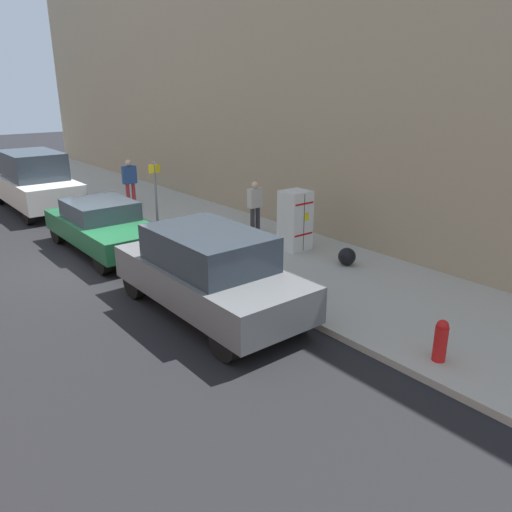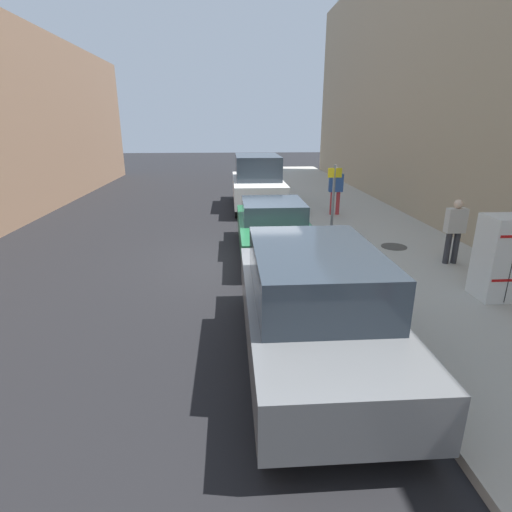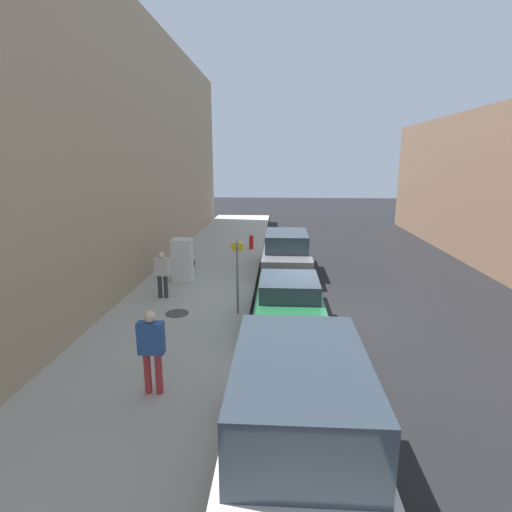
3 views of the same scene
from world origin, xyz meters
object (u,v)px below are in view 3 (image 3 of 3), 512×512
Objects in this scene: pedestrian_standing_near at (151,346)px; street_sign_post at (237,273)px; pedestrian_walking_far at (162,272)px; trash_bag at (190,263)px; parked_van_white at (299,429)px; discarded_refrigerator at (183,260)px; fire_hydrant at (251,242)px; parked_sedan_green at (289,298)px; parked_suv_gray at (286,252)px.

street_sign_post is at bearing -92.29° from pedestrian_standing_near.
street_sign_post is 1.44× the size of pedestrian_walking_far.
street_sign_post reaches higher than trash_bag.
trash_bag is 0.09× the size of parked_van_white.
trash_bag is (-2.58, 5.07, -1.06)m from street_sign_post.
street_sign_post is at bearing 178.90° from pedestrian_walking_far.
discarded_refrigerator is 0.72× the size of street_sign_post.
parked_van_white is (4.19, -7.81, 0.04)m from pedestrian_walking_far.
trash_bag is at bearing 117.01° from street_sign_post.
trash_bag is 9.54m from pedestrian_standing_near.
parked_sedan_green is (1.76, -9.39, 0.23)m from fire_hydrant.
parked_sedan_green is (0.00, 6.28, -0.34)m from parked_van_white.
parked_suv_gray is (4.19, 3.72, -0.12)m from pedestrian_walking_far.
parked_van_white is (1.53, -6.54, -0.34)m from street_sign_post.
trash_bag is at bearing -66.83° from pedestrian_walking_far.
street_sign_post is at bearing -53.09° from discarded_refrigerator.
parked_sedan_green is 5.26m from parked_suv_gray.
pedestrian_walking_far is 0.35× the size of parked_sedan_green.
street_sign_post is 0.50× the size of parked_sedan_green.
discarded_refrigerator is 1.89m from trash_bag.
fire_hydrant reaches higher than trash_bag.
discarded_refrigerator is 0.94× the size of pedestrian_standing_near.
pedestrian_walking_far is at bearing -107.17° from fire_hydrant.
pedestrian_walking_far is 0.31× the size of parked_van_white.
discarded_refrigerator is 4.12m from street_sign_post.
parked_van_white reaches higher than pedestrian_walking_far.
fire_hydrant is 0.14× the size of parked_van_white.
parked_van_white is at bearing -90.00° from parked_sedan_green.
discarded_refrigerator is 10.59m from parked_van_white.
parked_van_white is at bearing -70.51° from trash_bag.
parked_suv_gray is (3.98, 1.72, -0.04)m from discarded_refrigerator.
street_sign_post is 3.09× the size of fire_hydrant.
trash_bag is at bearing 93.98° from discarded_refrigerator.
parked_sedan_green is (1.53, -0.27, -0.68)m from street_sign_post.
parked_van_white is (1.76, -15.67, 0.57)m from fire_hydrant.
street_sign_post reaches higher than parked_sedan_green.
pedestrian_walking_far reaches higher than parked_sedan_green.
parked_van_white reaches higher than pedestrian_standing_near.
parked_suv_gray is at bearing 23.37° from discarded_refrigerator.
trash_bag is 4.15m from parked_suv_gray.
pedestrian_standing_near is 0.38× the size of parked_sedan_green.
fire_hydrant is 0.42× the size of pedestrian_standing_near.
trash_bag is 6.74m from parked_sedan_green.
trash_bag is (-0.12, 1.79, -0.59)m from discarded_refrigerator.
fire_hydrant is 15.78m from parked_van_white.
fire_hydrant is (2.22, 5.85, -0.44)m from discarded_refrigerator.
pedestrian_walking_far is at bearing -95.89° from discarded_refrigerator.
pedestrian_standing_near is 0.34× the size of parked_van_white.
discarded_refrigerator is at bearing -110.77° from fire_hydrant.
discarded_refrigerator reaches higher than parked_sedan_green.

